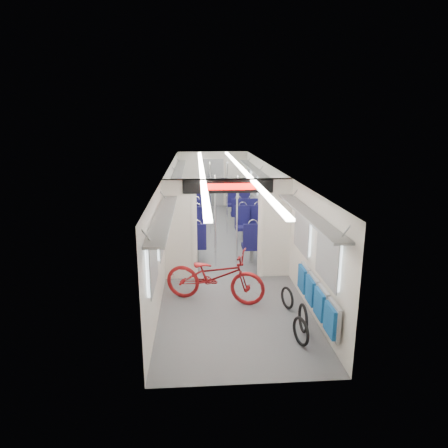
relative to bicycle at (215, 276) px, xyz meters
name	(u,v)px	position (x,y,z in m)	size (l,w,h in m)	color
carriage	(223,199)	(0.36, 3.04, 0.96)	(12.00, 12.02, 2.31)	#515456
bicycle	(215,276)	(0.00, 0.00, 0.00)	(0.71, 2.05, 1.08)	maroon
flip_bench	(316,297)	(1.72, -1.20, 0.04)	(0.12, 2.14, 0.55)	gray
bike_hoop_a	(301,333)	(1.32, -1.75, -0.32)	(0.49, 0.49, 0.05)	black
bike_hoop_b	(303,319)	(1.46, -1.33, -0.31)	(0.51, 0.51, 0.05)	black
bike_hoop_c	(287,299)	(1.39, -0.44, -0.34)	(0.44, 0.44, 0.05)	black
seat_bay_near_left	(189,231)	(-0.57, 3.33, 0.02)	(0.94, 2.20, 1.14)	#100E3F
seat_bay_near_right	(256,230)	(1.30, 3.21, 0.04)	(0.96, 2.31, 1.17)	#100E3F
seat_bay_far_left	(190,207)	(-0.57, 6.66, 0.00)	(0.91, 2.07, 1.10)	#100E3F
seat_bay_far_right	(241,205)	(1.30, 6.73, 0.00)	(0.90, 2.04, 1.09)	#100E3F
stanchion_near_left	(215,222)	(0.11, 1.99, 0.61)	(0.04, 0.04, 2.30)	silver
stanchion_near_right	(237,223)	(0.63, 1.83, 0.61)	(0.05, 0.05, 2.30)	silver
stanchion_far_left	(210,199)	(0.10, 4.99, 0.61)	(0.04, 0.04, 2.30)	silver
stanchion_far_right	(227,199)	(0.63, 4.95, 0.61)	(0.04, 0.04, 2.30)	silver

